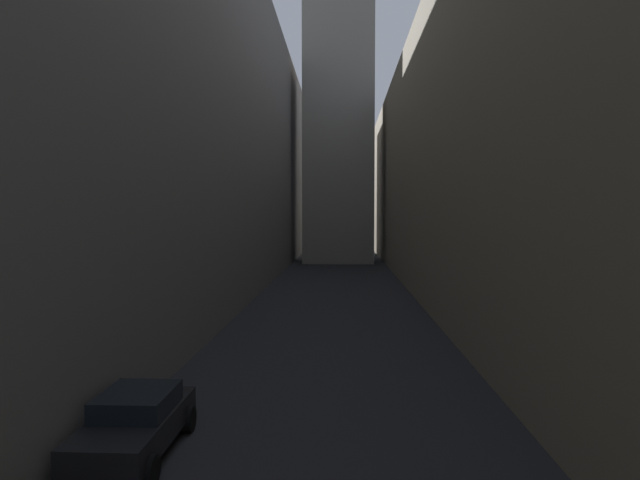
{
  "coord_description": "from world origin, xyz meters",
  "views": [
    {
      "loc": [
        0.54,
        6.04,
        5.74
      ],
      "look_at": [
        0.0,
        18.93,
        5.14
      ],
      "focal_mm": 30.3,
      "sensor_mm": 36.0,
      "label": 1
    }
  ],
  "objects": [
    {
      "name": "building_block_left",
      "position": [
        -13.29,
        50.0,
        11.97
      ],
      "size": [
        15.59,
        108.0,
        23.95
      ],
      "primitive_type": "cube",
      "color": "slate",
      "rests_on": "ground"
    },
    {
      "name": "clock_tower",
      "position": [
        0.0,
        72.56,
        30.52
      ],
      "size": [
        9.18,
        9.18,
        58.71
      ],
      "color": "gray",
      "rests_on": "ground"
    },
    {
      "name": "ground_plane",
      "position": [
        0.0,
        48.0,
        0.0
      ],
      "size": [
        264.0,
        264.0,
        0.0
      ],
      "primitive_type": "plane",
      "color": "#232326"
    },
    {
      "name": "building_block_right",
      "position": [
        12.72,
        50.0,
        9.73
      ],
      "size": [
        14.45,
        108.0,
        19.46
      ],
      "primitive_type": "cube",
      "color": "gray",
      "rests_on": "ground"
    },
    {
      "name": "parked_car_left_third",
      "position": [
        -4.4,
        18.51,
        0.78
      ],
      "size": [
        2.0,
        4.19,
        1.5
      ],
      "rotation": [
        0.0,
        0.0,
        1.57
      ],
      "color": "black",
      "rests_on": "ground"
    }
  ]
}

